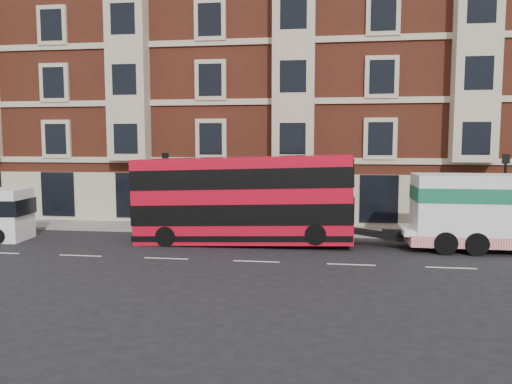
% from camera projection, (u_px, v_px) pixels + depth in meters
% --- Properties ---
extents(ground, '(120.00, 120.00, 0.00)m').
position_uv_depth(ground, '(256.00, 261.00, 21.35)').
color(ground, black).
rests_on(ground, ground).
extents(sidewalk, '(90.00, 3.00, 0.15)m').
position_uv_depth(sidewalk, '(274.00, 230.00, 28.74)').
color(sidewalk, slate).
rests_on(sidewalk, ground).
extents(victorian_terrace, '(45.00, 12.00, 20.40)m').
position_uv_depth(victorian_terrace, '(293.00, 71.00, 35.07)').
color(victorian_terrace, brown).
rests_on(victorian_terrace, ground).
extents(lamp_post_west, '(0.35, 0.15, 4.35)m').
position_uv_depth(lamp_post_west, '(166.00, 185.00, 28.02)').
color(lamp_post_west, black).
rests_on(lamp_post_west, sidewalk).
extents(lamp_post_east, '(0.35, 0.15, 4.35)m').
position_uv_depth(lamp_post_east, '(504.00, 190.00, 25.55)').
color(lamp_post_east, black).
rests_on(lamp_post_east, sidewalk).
extents(double_decker_bus, '(10.78, 2.47, 4.36)m').
position_uv_depth(double_decker_bus, '(243.00, 198.00, 24.82)').
color(double_decker_bus, red).
rests_on(double_decker_bus, ground).
extents(tow_truck, '(8.63, 2.55, 3.60)m').
position_uv_depth(tow_truck, '(498.00, 211.00, 23.20)').
color(tow_truck, white).
rests_on(tow_truck, ground).
extents(pedestrian, '(0.64, 0.54, 1.50)m').
position_uv_depth(pedestrian, '(172.00, 214.00, 29.21)').
color(pedestrian, '#201B36').
rests_on(pedestrian, sidewalk).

